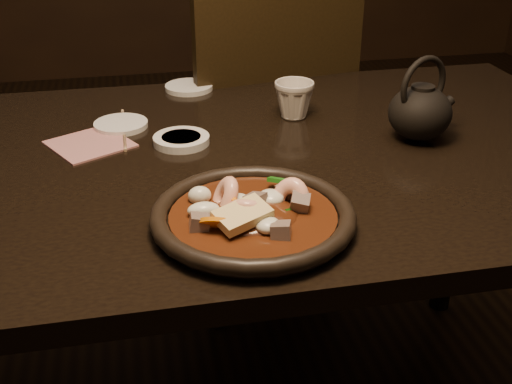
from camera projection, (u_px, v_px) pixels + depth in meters
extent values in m
cube|color=black|center=(227.00, 163.00, 1.23)|extent=(1.60, 0.90, 0.04)
cylinder|color=black|center=(455.00, 206.00, 1.85)|extent=(0.06, 0.06, 0.71)
cube|color=black|center=(249.00, 146.00, 1.93)|extent=(0.54, 0.54, 0.04)
cylinder|color=black|center=(280.00, 183.00, 2.26)|extent=(0.04, 0.04, 0.46)
cylinder|color=black|center=(330.00, 235.00, 1.95)|extent=(0.04, 0.04, 0.46)
cylinder|color=black|center=(176.00, 203.00, 2.13)|extent=(0.04, 0.04, 0.46)
cylinder|color=black|center=(213.00, 261.00, 1.82)|extent=(0.04, 0.04, 0.46)
cube|color=black|center=(279.00, 81.00, 1.63)|extent=(0.44, 0.11, 0.49)
cylinder|color=black|center=(253.00, 222.00, 0.98)|extent=(0.29, 0.29, 0.01)
torus|color=black|center=(253.00, 215.00, 0.97)|extent=(0.31, 0.31, 0.03)
cylinder|color=#3D1A0B|center=(253.00, 217.00, 0.97)|extent=(0.26, 0.26, 0.01)
ellipsoid|color=#3D1A0B|center=(253.00, 217.00, 0.97)|extent=(0.14, 0.13, 0.04)
torus|color=#FFBFA1|center=(290.00, 201.00, 0.99)|extent=(0.08, 0.08, 0.07)
torus|color=#FFBFA1|center=(225.00, 199.00, 0.99)|extent=(0.05, 0.07, 0.07)
torus|color=#FFBFA1|center=(249.00, 210.00, 0.96)|extent=(0.08, 0.08, 0.06)
cube|color=#7E695B|center=(288.00, 190.00, 1.02)|extent=(0.04, 0.04, 0.03)
cube|color=#7E695B|center=(256.00, 202.00, 0.98)|extent=(0.04, 0.04, 0.03)
cube|color=#7E695B|center=(199.00, 223.00, 0.93)|extent=(0.03, 0.03, 0.03)
cube|color=#7E695B|center=(281.00, 231.00, 0.91)|extent=(0.04, 0.04, 0.03)
cube|color=#7E695B|center=(300.00, 203.00, 0.98)|extent=(0.04, 0.04, 0.04)
cube|color=#7E695B|center=(252.00, 213.00, 0.97)|extent=(0.04, 0.04, 0.03)
cylinder|color=orange|center=(263.00, 202.00, 1.00)|extent=(0.03, 0.05, 0.05)
cylinder|color=orange|center=(242.00, 207.00, 0.97)|extent=(0.06, 0.06, 0.04)
cylinder|color=orange|center=(246.00, 211.00, 0.95)|extent=(0.06, 0.06, 0.04)
cylinder|color=orange|center=(216.00, 222.00, 0.92)|extent=(0.06, 0.05, 0.04)
cylinder|color=orange|center=(235.00, 203.00, 0.98)|extent=(0.04, 0.05, 0.05)
cube|color=#1C6C14|center=(248.00, 213.00, 0.97)|extent=(0.05, 0.03, 0.02)
cube|color=#1C6C14|center=(257.00, 213.00, 0.94)|extent=(0.04, 0.03, 0.03)
cube|color=#1C6C14|center=(293.00, 210.00, 0.98)|extent=(0.04, 0.04, 0.02)
cube|color=#1C6C14|center=(261.00, 220.00, 0.94)|extent=(0.03, 0.04, 0.03)
cube|color=#1C6C14|center=(281.00, 181.00, 1.03)|extent=(0.04, 0.04, 0.01)
cube|color=#1C6C14|center=(252.00, 212.00, 0.97)|extent=(0.05, 0.02, 0.02)
ellipsoid|color=silver|center=(268.00, 225.00, 0.92)|extent=(0.04, 0.04, 0.02)
ellipsoid|color=silver|center=(204.00, 210.00, 0.96)|extent=(0.05, 0.03, 0.02)
ellipsoid|color=silver|center=(235.00, 214.00, 0.95)|extent=(0.04, 0.04, 0.02)
ellipsoid|color=silver|center=(271.00, 198.00, 0.99)|extent=(0.04, 0.04, 0.02)
ellipsoid|color=silver|center=(200.00, 195.00, 1.00)|extent=(0.04, 0.03, 0.03)
ellipsoid|color=silver|center=(237.00, 201.00, 1.00)|extent=(0.04, 0.03, 0.02)
cube|color=#F4DB92|center=(242.00, 215.00, 0.93)|extent=(0.09, 0.08, 0.03)
cylinder|color=white|center=(181.00, 140.00, 1.26)|extent=(0.11, 0.11, 0.02)
cylinder|color=white|center=(121.00, 125.00, 1.33)|extent=(0.11, 0.11, 0.01)
cylinder|color=white|center=(189.00, 87.00, 1.55)|extent=(0.12, 0.12, 0.01)
imported|color=beige|center=(294.00, 98.00, 1.37)|extent=(0.11, 0.11, 0.09)
cylinder|color=tan|center=(124.00, 130.00, 1.31)|extent=(0.01, 0.21, 0.01)
cylinder|color=tan|center=(124.00, 128.00, 1.32)|extent=(0.01, 0.21, 0.01)
cube|color=#AE6D6B|center=(90.00, 144.00, 1.25)|extent=(0.19, 0.19, 0.00)
ellipsoid|color=black|center=(420.00, 113.00, 1.25)|extent=(0.12, 0.12, 0.11)
cylinder|color=black|center=(423.00, 90.00, 1.23)|extent=(0.05, 0.05, 0.02)
cylinder|color=black|center=(442.00, 107.00, 1.28)|extent=(0.06, 0.04, 0.04)
torus|color=black|center=(423.00, 85.00, 1.22)|extent=(0.11, 0.05, 0.12)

